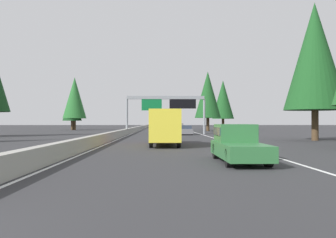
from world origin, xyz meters
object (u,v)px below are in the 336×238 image
object	(u,v)px
conifer_left_far	(75,98)
bus_mid_left	(176,123)
sedan_far_center	(163,127)
pickup_near_right	(238,143)
conifer_right_near	(315,56)
sedan_distant_a	(186,130)
minivan_mid_center	(178,127)
conifer_left_mid	(72,104)
box_truck_mid_right	(164,126)
sign_gantry_overhead	(167,104)
conifer_right_far	(223,100)
conifer_right_mid	(208,95)

from	to	relation	value
conifer_left_far	bus_mid_left	bearing A→B (deg)	-68.56
sedan_far_center	conifer_left_far	bearing A→B (deg)	113.11
pickup_near_right	conifer_right_near	bearing A→B (deg)	-32.56
bus_mid_left	conifer_right_near	distance (m)	61.68
pickup_near_right	conifer_left_far	world-z (taller)	conifer_left_far
pickup_near_right	conifer_right_near	distance (m)	24.82
sedan_distant_a	minivan_mid_center	bearing A→B (deg)	0.29
conifer_left_mid	pickup_near_right	bearing A→B (deg)	-159.81
pickup_near_right	sedan_far_center	xyz separation A→B (m)	(79.10, 3.32, -0.23)
bus_mid_left	sedan_distant_a	bearing A→B (deg)	179.71
box_truck_mid_right	conifer_right_near	xyz separation A→B (m)	(7.62, -16.15, 7.38)
sign_gantry_overhead	bus_mid_left	bearing A→B (deg)	-4.39
sign_gantry_overhead	conifer_right_near	distance (m)	24.72
sign_gantry_overhead	conifer_right_far	world-z (taller)	conifer_right_far
minivan_mid_center	sign_gantry_overhead	bearing A→B (deg)	172.15
pickup_near_right	conifer_right_mid	bearing A→B (deg)	-6.22
minivan_mid_center	bus_mid_left	world-z (taller)	bus_mid_left
box_truck_mid_right	sedan_distant_a	size ratio (longest dim) A/B	1.93
sedan_distant_a	conifer_right_far	distance (m)	39.57
conifer_right_far	conifer_right_mid	bearing A→B (deg)	157.67
conifer_left_mid	bus_mid_left	bearing A→B (deg)	-67.89
bus_mid_left	minivan_mid_center	bearing A→B (deg)	179.08
bus_mid_left	conifer_left_far	distance (m)	27.92
box_truck_mid_right	conifer_right_far	xyz separation A→B (m)	(61.65, -15.88, 6.17)
minivan_mid_center	sedan_far_center	bearing A→B (deg)	9.38
box_truck_mid_right	conifer_right_mid	size ratio (longest dim) A/B	0.65
box_truck_mid_right	minivan_mid_center	size ratio (longest dim) A/B	1.70
sign_gantry_overhead	conifer_right_far	distance (m)	38.47
minivan_mid_center	conifer_left_far	xyz separation A→B (m)	(10.67, 25.01, 6.96)
conifer_right_mid	conifer_left_mid	bearing A→B (deg)	72.93
conifer_right_near	conifer_left_mid	distance (m)	62.55
conifer_right_far	bus_mid_left	bearing A→B (deg)	63.66
pickup_near_right	conifer_right_mid	size ratio (longest dim) A/B	0.43
bus_mid_left	conifer_right_near	xyz separation A→B (m)	(-60.00, -12.33, 7.27)
sedan_far_center	conifer_right_far	distance (m)	18.01
conifer_left_mid	conifer_left_far	distance (m)	1.74
sign_gantry_overhead	conifer_right_near	xyz separation A→B (m)	(-18.81, -15.50, 4.13)
sedan_far_center	conifer_right_near	distance (m)	61.98
conifer_right_far	sedan_far_center	bearing A→B (deg)	71.37
sedan_distant_a	conifer_right_near	world-z (taller)	conifer_right_near
pickup_near_right	sedan_distant_a	world-z (taller)	pickup_near_right
box_truck_mid_right	sedan_distant_a	distance (m)	24.99
sign_gantry_overhead	conifer_left_far	world-z (taller)	conifer_left_far
conifer_left_far	conifer_right_far	bearing A→B (deg)	-83.93
sign_gantry_overhead	conifer_left_mid	distance (m)	38.17
conifer_right_near	conifer_right_mid	size ratio (longest dim) A/B	1.13
pickup_near_right	box_truck_mid_right	distance (m)	12.68
pickup_near_right	minivan_mid_center	xyz separation A→B (m)	(59.16, 0.03, 0.04)
bus_mid_left	conifer_right_mid	bearing A→B (deg)	-163.07
minivan_mid_center	conifer_right_mid	xyz separation A→B (m)	(0.33, -6.51, 6.97)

